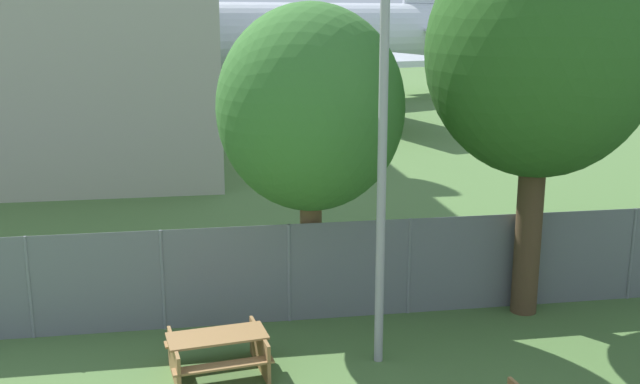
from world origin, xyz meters
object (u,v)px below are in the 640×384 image
Objects in this scene: picnic_bench_near_cabin at (218,350)px; tree_behind_benches at (311,109)px; airplane at (263,40)px; tree_left_of_cabin at (540,53)px.

tree_behind_benches reaches higher than picnic_bench_near_cabin.
picnic_bench_near_cabin is (-4.32, -38.13, -3.99)m from airplane.
tree_left_of_cabin is at bearing -8.45° from tree_behind_benches.
tree_behind_benches is at bearing 50.78° from picnic_bench_near_cabin.
tree_behind_benches is at bearing 62.16° from airplane.
picnic_bench_near_cabin is 0.29× the size of tree_behind_benches.
tree_behind_benches is (-2.26, -35.61, -0.10)m from airplane.
airplane is at bearing 83.54° from picnic_bench_near_cabin.
tree_left_of_cabin is 1.24× the size of tree_behind_benches.
tree_left_of_cabin is at bearing 15.70° from picnic_bench_near_cabin.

